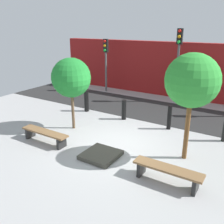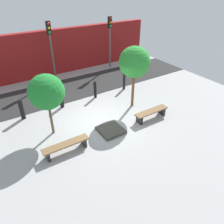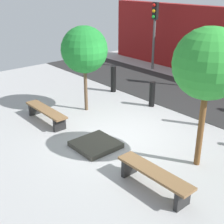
{
  "view_description": "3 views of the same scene",
  "coord_description": "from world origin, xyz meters",
  "px_view_note": "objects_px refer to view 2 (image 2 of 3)",
  "views": [
    {
      "loc": [
        4.07,
        -6.8,
        4.02
      ],
      "look_at": [
        -0.01,
        -0.29,
        1.32
      ],
      "focal_mm": 40.0,
      "sensor_mm": 36.0,
      "label": 1
    },
    {
      "loc": [
        -4.39,
        -7.87,
        6.17
      ],
      "look_at": [
        0.21,
        -0.77,
        0.87
      ],
      "focal_mm": 35.0,
      "sensor_mm": 36.0,
      "label": 2
    },
    {
      "loc": [
        5.91,
        -5.46,
        4.16
      ],
      "look_at": [
        0.36,
        -0.72,
        1.06
      ],
      "focal_mm": 50.0,
      "sensor_mm": 36.0,
      "label": 3
    }
  ],
  "objects_px": {
    "tree_behind_right_bench": "(134,62)",
    "bollard_center": "(95,90)",
    "bench_left": "(66,146)",
    "bollard_far_left": "(22,109)",
    "traffic_light_mid_east": "(110,33)",
    "bollard_left": "(62,100)",
    "traffic_light_mid_west": "(50,41)",
    "bench_right": "(151,113)",
    "bollard_right": "(124,81)",
    "tree_behind_left_bench": "(46,92)",
    "planter_bed": "(111,130)"
  },
  "relations": [
    {
      "from": "planter_bed",
      "to": "bollard_center",
      "type": "height_order",
      "value": "bollard_center"
    },
    {
      "from": "bollard_left",
      "to": "tree_behind_right_bench",
      "type": "bearing_deg",
      "value": -30.63
    },
    {
      "from": "planter_bed",
      "to": "tree_behind_left_bench",
      "type": "distance_m",
      "value": 3.34
    },
    {
      "from": "bollard_left",
      "to": "bollard_center",
      "type": "bearing_deg",
      "value": 0.0
    },
    {
      "from": "bench_right",
      "to": "traffic_light_mid_west",
      "type": "height_order",
      "value": "traffic_light_mid_west"
    },
    {
      "from": "tree_behind_left_bench",
      "to": "bollard_far_left",
      "type": "bearing_deg",
      "value": 113.4
    },
    {
      "from": "bollard_center",
      "to": "tree_behind_right_bench",
      "type": "bearing_deg",
      "value": -57.87
    },
    {
      "from": "traffic_light_mid_west",
      "to": "bench_right",
      "type": "bearing_deg",
      "value": -72.62
    },
    {
      "from": "bollard_right",
      "to": "planter_bed",
      "type": "bearing_deg",
      "value": -133.27
    },
    {
      "from": "planter_bed",
      "to": "traffic_light_mid_west",
      "type": "bearing_deg",
      "value": 90.0
    },
    {
      "from": "tree_behind_right_bench",
      "to": "bollard_center",
      "type": "xyz_separation_m",
      "value": [
        -1.24,
        1.97,
        -1.99
      ]
    },
    {
      "from": "bollard_left",
      "to": "bollard_right",
      "type": "height_order",
      "value": "bollard_right"
    },
    {
      "from": "tree_behind_left_bench",
      "to": "traffic_light_mid_west",
      "type": "bearing_deg",
      "value": 68.29
    },
    {
      "from": "bollard_left",
      "to": "traffic_light_mid_west",
      "type": "xyz_separation_m",
      "value": [
        1.05,
        3.77,
        2.2
      ]
    },
    {
      "from": "bench_right",
      "to": "bollard_right",
      "type": "bearing_deg",
      "value": 76.2
    },
    {
      "from": "bench_right",
      "to": "traffic_light_mid_west",
      "type": "xyz_separation_m",
      "value": [
        -2.28,
        7.3,
        2.31
      ]
    },
    {
      "from": "bollard_center",
      "to": "bollard_right",
      "type": "bearing_deg",
      "value": 0.0
    },
    {
      "from": "traffic_light_mid_west",
      "to": "tree_behind_right_bench",
      "type": "bearing_deg",
      "value": -68.29
    },
    {
      "from": "planter_bed",
      "to": "bollard_center",
      "type": "distance_m",
      "value": 3.52
    },
    {
      "from": "tree_behind_left_bench",
      "to": "planter_bed",
      "type": "bearing_deg",
      "value": -30.78
    },
    {
      "from": "bench_right",
      "to": "tree_behind_left_bench",
      "type": "xyz_separation_m",
      "value": [
        -4.57,
        1.56,
        1.75
      ]
    },
    {
      "from": "planter_bed",
      "to": "bench_left",
      "type": "bearing_deg",
      "value": -174.99
    },
    {
      "from": "bench_left",
      "to": "bollard_center",
      "type": "distance_m",
      "value": 4.86
    },
    {
      "from": "tree_behind_right_bench",
      "to": "bollard_center",
      "type": "relative_size",
      "value": 3.31
    },
    {
      "from": "bollard_left",
      "to": "bollard_right",
      "type": "bearing_deg",
      "value": 0.0
    },
    {
      "from": "traffic_light_mid_west",
      "to": "bollard_right",
      "type": "bearing_deg",
      "value": -50.2
    },
    {
      "from": "tree_behind_left_bench",
      "to": "bollard_right",
      "type": "bearing_deg",
      "value": 19.99
    },
    {
      "from": "tree_behind_left_bench",
      "to": "tree_behind_right_bench",
      "type": "bearing_deg",
      "value": 0.0
    },
    {
      "from": "bollard_far_left",
      "to": "bollard_left",
      "type": "xyz_separation_m",
      "value": [
        2.09,
        0.0,
        -0.07
      ]
    },
    {
      "from": "tree_behind_left_bench",
      "to": "traffic_light_mid_west",
      "type": "height_order",
      "value": "traffic_light_mid_west"
    },
    {
      "from": "bench_left",
      "to": "bollard_left",
      "type": "height_order",
      "value": "bollard_left"
    },
    {
      "from": "tree_behind_left_bench",
      "to": "traffic_light_mid_west",
      "type": "xyz_separation_m",
      "value": [
        2.28,
        5.74,
        0.56
      ]
    },
    {
      "from": "tree_behind_right_bench",
      "to": "bollard_center",
      "type": "height_order",
      "value": "tree_behind_right_bench"
    },
    {
      "from": "tree_behind_left_bench",
      "to": "bollard_center",
      "type": "relative_size",
      "value": 2.86
    },
    {
      "from": "bench_left",
      "to": "traffic_light_mid_east",
      "type": "height_order",
      "value": "traffic_light_mid_east"
    },
    {
      "from": "bench_right",
      "to": "traffic_light_mid_west",
      "type": "distance_m",
      "value": 7.99
    },
    {
      "from": "bench_right",
      "to": "bollard_left",
      "type": "bearing_deg",
      "value": 133.08
    },
    {
      "from": "traffic_light_mid_west",
      "to": "traffic_light_mid_east",
      "type": "xyz_separation_m",
      "value": [
        4.48,
        -0.0,
        -0.06
      ]
    },
    {
      "from": "bench_left",
      "to": "tree_behind_left_bench",
      "type": "relative_size",
      "value": 0.68
    },
    {
      "from": "bollard_far_left",
      "to": "traffic_light_mid_east",
      "type": "relative_size",
      "value": 0.28
    },
    {
      "from": "tree_behind_left_bench",
      "to": "tree_behind_right_bench",
      "type": "height_order",
      "value": "tree_behind_right_bench"
    },
    {
      "from": "bench_left",
      "to": "planter_bed",
      "type": "distance_m",
      "value": 2.31
    },
    {
      "from": "bench_right",
      "to": "traffic_light_mid_west",
      "type": "relative_size",
      "value": 0.49
    },
    {
      "from": "bollard_left",
      "to": "bollard_right",
      "type": "relative_size",
      "value": 0.86
    },
    {
      "from": "traffic_light_mid_east",
      "to": "tree_behind_left_bench",
      "type": "bearing_deg",
      "value": -139.72
    },
    {
      "from": "tree_behind_left_bench",
      "to": "bollard_left",
      "type": "xyz_separation_m",
      "value": [
        1.24,
        1.97,
        -1.64
      ]
    },
    {
      "from": "bench_left",
      "to": "tree_behind_right_bench",
      "type": "relative_size",
      "value": 0.59
    },
    {
      "from": "bench_left",
      "to": "traffic_light_mid_east",
      "type": "xyz_separation_m",
      "value": [
        6.77,
        7.3,
        2.26
      ]
    },
    {
      "from": "bench_right",
      "to": "traffic_light_mid_east",
      "type": "height_order",
      "value": "traffic_light_mid_east"
    },
    {
      "from": "bollard_far_left",
      "to": "bollard_center",
      "type": "relative_size",
      "value": 1.05
    }
  ]
}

